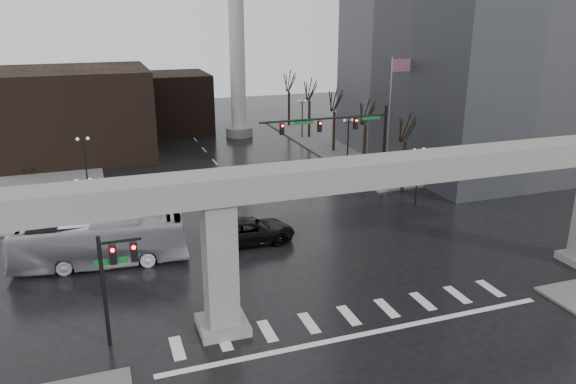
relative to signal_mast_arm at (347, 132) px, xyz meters
name	(u,v)px	position (x,y,z in m)	size (l,w,h in m)	color
ground	(341,307)	(-8.99, -18.80, -5.83)	(160.00, 160.00, 0.00)	black
sidewalk_ne	(408,140)	(17.01, 17.20, -5.75)	(28.00, 36.00, 0.15)	#615E5C
elevated_guideway	(366,192)	(-7.73, -18.80, 1.05)	(48.00, 2.60, 8.70)	gray
building_far_left	(77,113)	(-22.99, 23.20, -0.83)	(16.00, 14.00, 10.00)	black
building_far_mid	(171,103)	(-10.99, 33.20, -1.83)	(10.00, 10.00, 8.00)	black
smokestack	(237,33)	(-2.99, 27.20, 7.52)	(3.60, 3.60, 30.00)	silver
signal_mast_arm	(347,132)	(0.00, 0.00, 0.00)	(12.12, 0.43, 8.00)	black
signal_left_pole	(114,271)	(-21.24, -18.30, -1.76)	(2.30, 0.30, 6.00)	black
flagpole_assembly	(393,104)	(6.30, 3.20, 1.70)	(2.06, 0.12, 12.00)	silver
lamp_right_0	(418,167)	(4.51, -4.80, -2.36)	(1.22, 0.32, 5.11)	black
lamp_right_1	(348,134)	(4.51, 9.20, -2.36)	(1.22, 0.32, 5.11)	black
lamp_right_2	(302,112)	(4.51, 23.20, -2.36)	(1.22, 0.32, 5.11)	black
lamp_left_0	(86,201)	(-22.49, -4.80, -2.36)	(1.22, 0.32, 5.11)	black
lamp_left_1	(84,154)	(-22.49, 9.20, -2.36)	(1.22, 0.32, 5.11)	black
lamp_left_2	(84,126)	(-22.49, 23.20, -2.36)	(1.22, 0.32, 5.11)	black
tree_right_0	(404,162)	(5.54, -0.78, -3.04)	(1.09, 1.58, 7.50)	black
tree_right_1	(365,143)	(5.54, 7.22, -2.98)	(1.09, 1.61, 7.67)	black
tree_right_2	(334,128)	(5.54, 15.22, -2.91)	(1.10, 1.63, 7.85)	black
tree_right_3	(309,115)	(5.54, 23.22, -2.85)	(1.11, 1.66, 8.02)	black
tree_right_4	(289,105)	(5.54, 31.22, -2.79)	(1.12, 1.69, 8.19)	black
pickup_truck	(250,231)	(-11.45, -8.01, -4.91)	(3.06, 6.64, 1.84)	black
city_bus	(100,242)	(-21.83, -8.26, -4.23)	(2.68, 11.46, 3.19)	silver
far_car	(221,178)	(-10.24, 6.44, -5.13)	(1.64, 4.07, 1.39)	black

